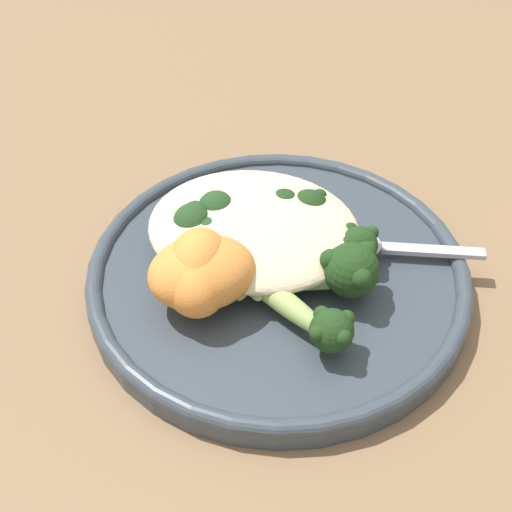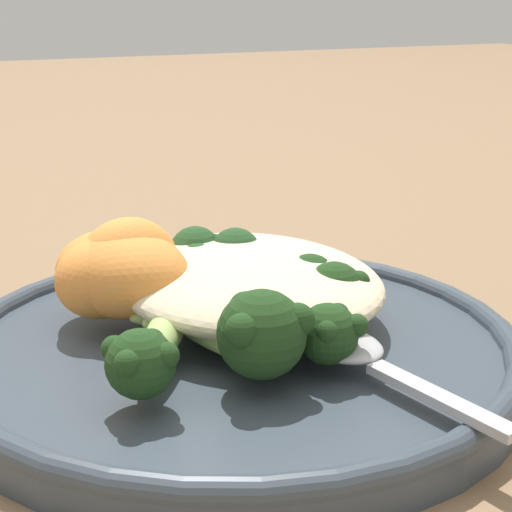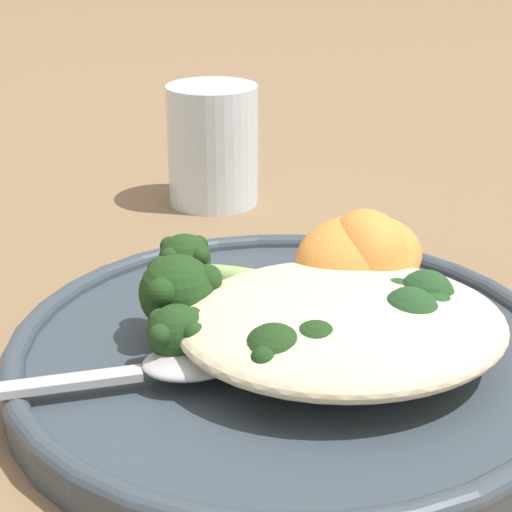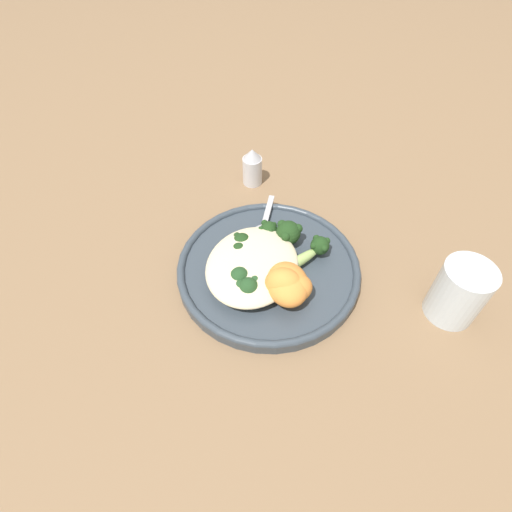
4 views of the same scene
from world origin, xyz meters
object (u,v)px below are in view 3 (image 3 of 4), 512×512
(broccoli_stalk_2, at_px, (212,327))
(water_glass, at_px, (213,145))
(sweet_potato_chunk_1, at_px, (359,257))
(kale_tuft, at_px, (410,312))
(broccoli_stalk_4, at_px, (314,338))
(broccoli_stalk_0, at_px, (221,271))
(plate, at_px, (294,353))
(sweet_potato_chunk_2, at_px, (360,253))
(broccoli_stalk_3, at_px, (284,342))
(quinoa_mound, at_px, (344,327))
(sweet_potato_chunk_0, at_px, (367,256))
(broccoli_stalk_5, at_px, (353,314))
(broccoli_stalk_1, at_px, (200,294))
(spoon, at_px, (171,365))

(broccoli_stalk_2, distance_m, water_glass, 0.27)
(sweet_potato_chunk_1, height_order, kale_tuft, sweet_potato_chunk_1)
(kale_tuft, bearing_deg, broccoli_stalk_4, 13.56)
(broccoli_stalk_0, xyz_separation_m, water_glass, (-0.01, -0.21, 0.01))
(plate, bearing_deg, sweet_potato_chunk_2, -130.62)
(water_glass, bearing_deg, broccoli_stalk_3, 92.51)
(broccoli_stalk_0, height_order, broccoli_stalk_3, broccoli_stalk_3)
(quinoa_mound, distance_m, sweet_potato_chunk_0, 0.06)
(water_glass, bearing_deg, broccoli_stalk_5, 100.64)
(quinoa_mound, relative_size, kale_tuft, 3.06)
(broccoli_stalk_3, bearing_deg, water_glass, -156.27)
(broccoli_stalk_1, distance_m, sweet_potato_chunk_1, 0.09)
(broccoli_stalk_4, relative_size, kale_tuft, 2.18)
(broccoli_stalk_3, height_order, broccoli_stalk_4, same)
(plate, bearing_deg, spoon, 26.03)
(broccoli_stalk_2, bearing_deg, sweet_potato_chunk_2, -177.81)
(sweet_potato_chunk_2, distance_m, water_glass, 0.22)
(quinoa_mound, xyz_separation_m, sweet_potato_chunk_2, (-0.02, -0.07, 0.01))
(broccoli_stalk_5, bearing_deg, broccoli_stalk_2, -115.25)
(kale_tuft, bearing_deg, spoon, 7.56)
(spoon, distance_m, water_glass, 0.29)
(broccoli_stalk_4, distance_m, spoon, 0.07)
(broccoli_stalk_0, relative_size, sweet_potato_chunk_0, 1.86)
(broccoli_stalk_3, bearing_deg, broccoli_stalk_4, 124.36)
(broccoli_stalk_5, relative_size, spoon, 0.68)
(broccoli_stalk_2, bearing_deg, sweet_potato_chunk_0, 175.65)
(broccoli_stalk_2, distance_m, sweet_potato_chunk_2, 0.10)
(plate, xyz_separation_m, water_glass, (0.02, -0.26, 0.03))
(sweet_potato_chunk_1, bearing_deg, quinoa_mound, 71.45)
(broccoli_stalk_1, xyz_separation_m, water_glass, (-0.02, -0.24, 0.01))
(broccoli_stalk_5, relative_size, water_glass, 0.92)
(broccoli_stalk_2, bearing_deg, spoon, 12.33)
(broccoli_stalk_4, bearing_deg, sweet_potato_chunk_1, 159.57)
(broccoli_stalk_5, distance_m, sweet_potato_chunk_0, 0.05)
(broccoli_stalk_4, bearing_deg, quinoa_mound, 113.00)
(broccoli_stalk_5, bearing_deg, kale_tuft, 39.79)
(broccoli_stalk_3, height_order, sweet_potato_chunk_0, sweet_potato_chunk_0)
(sweet_potato_chunk_2, bearing_deg, broccoli_stalk_0, -2.58)
(broccoli_stalk_2, xyz_separation_m, kale_tuft, (-0.09, 0.01, 0.01))
(broccoli_stalk_1, xyz_separation_m, sweet_potato_chunk_1, (-0.08, -0.03, 0.00))
(broccoli_stalk_4, relative_size, broccoli_stalk_5, 1.32)
(quinoa_mound, distance_m, kale_tuft, 0.03)
(broccoli_stalk_0, bearing_deg, broccoli_stalk_4, 148.02)
(broccoli_stalk_1, distance_m, broccoli_stalk_2, 0.03)
(broccoli_stalk_2, bearing_deg, plate, 159.73)
(broccoli_stalk_2, bearing_deg, quinoa_mound, 134.66)
(kale_tuft, height_order, spoon, kale_tuft)
(plate, bearing_deg, broccoli_stalk_5, 169.70)
(broccoli_stalk_2, distance_m, kale_tuft, 0.09)
(broccoli_stalk_5, height_order, sweet_potato_chunk_2, sweet_potato_chunk_2)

